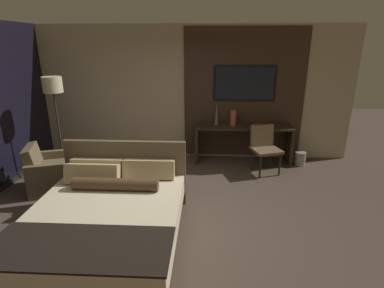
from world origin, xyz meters
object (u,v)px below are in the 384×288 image
object	(u,v)px
desk	(243,137)
vase_tall	(217,114)
armchair_by_window	(53,173)
bed	(107,219)
desk_chair	(264,145)
vase_short	(233,118)
book	(258,125)
waste_bin	(300,158)
tv	(245,83)
floor_lamp	(54,93)

from	to	relation	value
desk	vase_tall	distance (m)	0.75
armchair_by_window	vase_tall	distance (m)	3.33
bed	desk_chair	size ratio (longest dim) A/B	2.42
desk	vase_short	bearing A→B (deg)	179.60
desk	vase_tall	xyz separation A→B (m)	(-0.57, 0.07, 0.48)
book	waste_bin	size ratio (longest dim) A/B	0.91
tv	floor_lamp	bearing A→B (deg)	-163.02
tv	desk_chair	distance (m)	1.35
floor_lamp	vase_short	bearing A→B (deg)	14.75
bed	vase_tall	bearing A→B (deg)	63.69
desk_chair	tv	bearing A→B (deg)	98.70
armchair_by_window	vase_tall	xyz separation A→B (m)	(2.86, 1.54, 0.74)
vase_tall	vase_short	size ratio (longest dim) A/B	1.45
desk_chair	book	xyz separation A→B (m)	(-0.06, 0.51, 0.25)
vase_tall	vase_short	bearing A→B (deg)	-11.24
waste_bin	desk_chair	bearing A→B (deg)	-157.43
desk	vase_short	size ratio (longest dim) A/B	6.29
desk_chair	floor_lamp	world-z (taller)	floor_lamp
desk_chair	bed	bearing A→B (deg)	-152.62
bed	desk	bearing A→B (deg)	54.87
book	floor_lamp	bearing A→B (deg)	-167.39
vase_short	desk	bearing A→B (deg)	-0.40
desk_chair	vase_short	distance (m)	0.87
floor_lamp	waste_bin	size ratio (longest dim) A/B	6.66
desk	armchair_by_window	size ratio (longest dim) A/B	2.04
vase_short	waste_bin	world-z (taller)	vase_short
tv	vase_short	world-z (taller)	tv
vase_short	book	xyz separation A→B (m)	(0.52, -0.01, -0.14)
vase_tall	waste_bin	world-z (taller)	vase_tall
bed	book	world-z (taller)	bed
armchair_by_window	bed	bearing A→B (deg)	-153.20
bed	tv	size ratio (longest dim) A/B	1.73
desk_chair	armchair_by_window	size ratio (longest dim) A/B	0.93
floor_lamp	vase_tall	size ratio (longest dim) A/B	4.02
vase_short	book	distance (m)	0.54
bed	floor_lamp	bearing A→B (deg)	126.85
tv	book	xyz separation A→B (m)	(0.30, -0.22, -0.83)
tv	book	world-z (taller)	tv
armchair_by_window	book	xyz separation A→B (m)	(3.72, 1.46, 0.53)
desk	waste_bin	distance (m)	1.27
book	waste_bin	distance (m)	1.12
book	waste_bin	bearing A→B (deg)	-10.40
vase_tall	desk	bearing A→B (deg)	-7.08
desk	desk_chair	size ratio (longest dim) A/B	2.20
vase_tall	vase_short	xyz separation A→B (m)	(0.35, -0.07, -0.07)
desk	floor_lamp	xyz separation A→B (m)	(-3.52, -0.87, 1.03)
floor_lamp	waste_bin	distance (m)	4.97
desk	book	size ratio (longest dim) A/B	7.91
desk_chair	desk	bearing A→B (deg)	106.94
bed	desk	xyz separation A→B (m)	(2.02, 2.87, 0.24)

